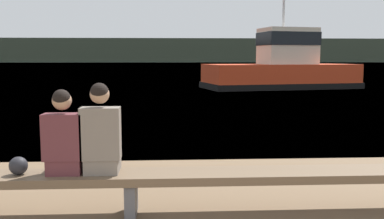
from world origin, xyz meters
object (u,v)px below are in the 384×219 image
person_left (64,138)px  person_right (101,135)px  bench_main (131,180)px  tugboat_red (282,69)px  shopping_bag (18,166)px

person_left → person_right: size_ratio=0.93×
bench_main → tugboat_red: size_ratio=0.94×
shopping_bag → bench_main: bearing=0.3°
tugboat_red → person_right: bearing=148.4°
person_left → tugboat_red: (7.83, 20.17, 0.20)m
shopping_bag → tugboat_red: tugboat_red is taller
bench_main → shopping_bag: bearing=-179.7°
bench_main → tugboat_red: 21.40m
person_left → bench_main: bearing=-0.5°
person_right → shopping_bag: 0.98m
person_left → tugboat_red: bearing=68.8°
bench_main → person_left: bearing=179.5°
tugboat_red → bench_main: bearing=149.3°
person_right → shopping_bag: person_right is taller
person_right → shopping_bag: (-0.91, -0.01, -0.34)m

